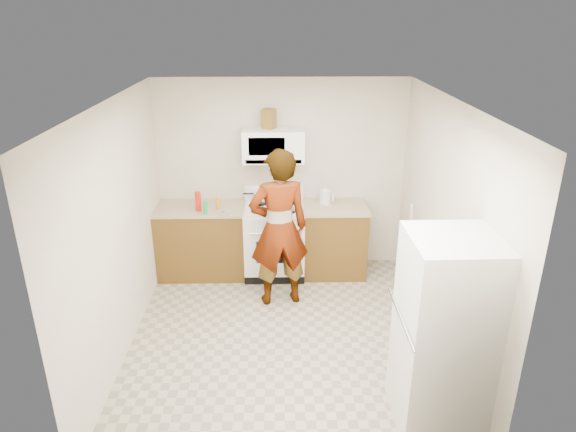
{
  "coord_description": "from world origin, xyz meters",
  "views": [
    {
      "loc": [
        -0.04,
        -4.6,
        3.26
      ],
      "look_at": [
        0.06,
        0.55,
        1.18
      ],
      "focal_mm": 32.0,
      "sensor_mm": 36.0,
      "label": 1
    }
  ],
  "objects_px": {
    "microwave": "(273,145)",
    "saucepan": "(261,196)",
    "gas_range": "(274,239)",
    "fridge": "(445,335)",
    "kettle": "(325,197)",
    "person": "(279,229)"
  },
  "relations": [
    {
      "from": "microwave",
      "to": "saucepan",
      "type": "relative_size",
      "value": 3.64
    },
    {
      "from": "gas_range",
      "to": "kettle",
      "type": "xyz_separation_m",
      "value": [
        0.66,
        0.09,
        0.54
      ]
    },
    {
      "from": "person",
      "to": "fridge",
      "type": "distance_m",
      "value": 2.36
    },
    {
      "from": "saucepan",
      "to": "person",
      "type": "bearing_deg",
      "value": -75.43
    },
    {
      "from": "gas_range",
      "to": "fridge",
      "type": "relative_size",
      "value": 0.66
    },
    {
      "from": "fridge",
      "to": "kettle",
      "type": "bearing_deg",
      "value": 103.63
    },
    {
      "from": "person",
      "to": "saucepan",
      "type": "distance_m",
      "value": 0.93
    },
    {
      "from": "gas_range",
      "to": "kettle",
      "type": "height_order",
      "value": "gas_range"
    },
    {
      "from": "gas_range",
      "to": "microwave",
      "type": "relative_size",
      "value": 1.49
    },
    {
      "from": "microwave",
      "to": "person",
      "type": "relative_size",
      "value": 0.4
    },
    {
      "from": "microwave",
      "to": "fridge",
      "type": "height_order",
      "value": "microwave"
    },
    {
      "from": "person",
      "to": "kettle",
      "type": "relative_size",
      "value": 10.57
    },
    {
      "from": "gas_range",
      "to": "fridge",
      "type": "height_order",
      "value": "fridge"
    },
    {
      "from": "fridge",
      "to": "person",
      "type": "bearing_deg",
      "value": 123.02
    },
    {
      "from": "saucepan",
      "to": "kettle",
      "type": "bearing_deg",
      "value": -6.11
    },
    {
      "from": "microwave",
      "to": "person",
      "type": "bearing_deg",
      "value": -85.87
    },
    {
      "from": "gas_range",
      "to": "saucepan",
      "type": "xyz_separation_m",
      "value": [
        -0.17,
        0.18,
        0.53
      ]
    },
    {
      "from": "gas_range",
      "to": "microwave",
      "type": "distance_m",
      "value": 1.22
    },
    {
      "from": "fridge",
      "to": "saucepan",
      "type": "height_order",
      "value": "fridge"
    },
    {
      "from": "microwave",
      "to": "kettle",
      "type": "relative_size",
      "value": 4.28
    },
    {
      "from": "person",
      "to": "kettle",
      "type": "xyz_separation_m",
      "value": [
        0.6,
        0.81,
        0.08
      ]
    },
    {
      "from": "kettle",
      "to": "saucepan",
      "type": "xyz_separation_m",
      "value": [
        -0.83,
        0.09,
        -0.01
      ]
    }
  ]
}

